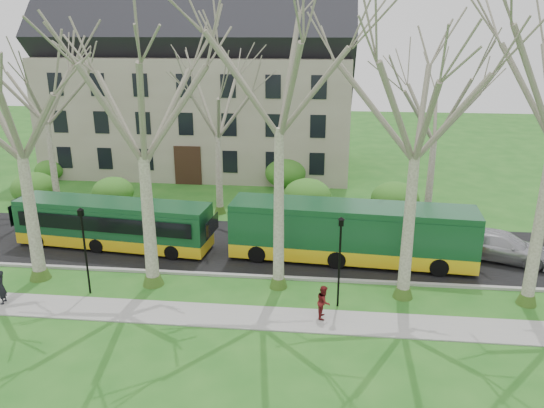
# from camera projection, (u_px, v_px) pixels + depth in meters

# --- Properties ---
(ground) EXTENTS (120.00, 120.00, 0.00)m
(ground) POSITION_uv_depth(u_px,v_px,m) (215.00, 289.00, 26.20)
(ground) COLOR #205F1B
(ground) RESTS_ON ground
(sidewalk) EXTENTS (70.00, 2.00, 0.06)m
(sidewalk) POSITION_uv_depth(u_px,v_px,m) (204.00, 315.00, 23.83)
(sidewalk) COLOR gray
(sidewalk) RESTS_ON ground
(road) EXTENTS (80.00, 8.00, 0.06)m
(road) POSITION_uv_depth(u_px,v_px,m) (234.00, 246.00, 31.37)
(road) COLOR black
(road) RESTS_ON ground
(curb) EXTENTS (80.00, 0.25, 0.14)m
(curb) POSITION_uv_depth(u_px,v_px,m) (221.00, 275.00, 27.59)
(curb) COLOR #A5A39E
(curb) RESTS_ON ground
(building) EXTENTS (26.50, 12.20, 16.00)m
(building) POSITION_uv_depth(u_px,v_px,m) (202.00, 78.00, 46.88)
(building) COLOR gray
(building) RESTS_ON ground
(tree_row_verge) EXTENTS (49.00, 7.00, 14.00)m
(tree_row_verge) POSITION_uv_depth(u_px,v_px,m) (211.00, 149.00, 24.26)
(tree_row_verge) COLOR gray
(tree_row_verge) RESTS_ON ground
(tree_row_far) EXTENTS (33.00, 7.00, 12.00)m
(tree_row_far) POSITION_uv_depth(u_px,v_px,m) (227.00, 128.00, 34.80)
(tree_row_far) COLOR gray
(tree_row_far) RESTS_ON ground
(lamp_row) EXTENTS (36.22, 0.22, 4.30)m
(lamp_row) POSITION_uv_depth(u_px,v_px,m) (209.00, 250.00, 24.44)
(lamp_row) COLOR black
(lamp_row) RESTS_ON ground
(hedges) EXTENTS (30.60, 8.60, 2.00)m
(hedges) POSITION_uv_depth(u_px,v_px,m) (192.00, 187.00, 39.55)
(hedges) COLOR #2A651D
(hedges) RESTS_ON ground
(bus_lead) EXTENTS (11.58, 3.54, 2.85)m
(bus_lead) POSITION_uv_depth(u_px,v_px,m) (114.00, 224.00, 30.77)
(bus_lead) COLOR #144826
(bus_lead) RESTS_ON road
(bus_follow) EXTENTS (13.31, 3.68, 3.29)m
(bus_follow) POSITION_uv_depth(u_px,v_px,m) (351.00, 232.00, 28.90)
(bus_follow) COLOR #144826
(bus_follow) RESTS_ON road
(sedan) EXTENTS (5.77, 3.81, 1.55)m
(sedan) POSITION_uv_depth(u_px,v_px,m) (502.00, 246.00, 29.26)
(sedan) COLOR #B0B0B5
(sedan) RESTS_ON road
(pedestrian_a) EXTENTS (0.51, 0.67, 1.63)m
(pedestrian_a) POSITION_uv_depth(u_px,v_px,m) (1.00, 287.00, 24.55)
(pedestrian_a) COLOR black
(pedestrian_a) RESTS_ON sidewalk
(pedestrian_b) EXTENTS (0.62, 0.77, 1.52)m
(pedestrian_b) POSITION_uv_depth(u_px,v_px,m) (324.00, 302.00, 23.36)
(pedestrian_b) COLOR maroon
(pedestrian_b) RESTS_ON sidewalk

